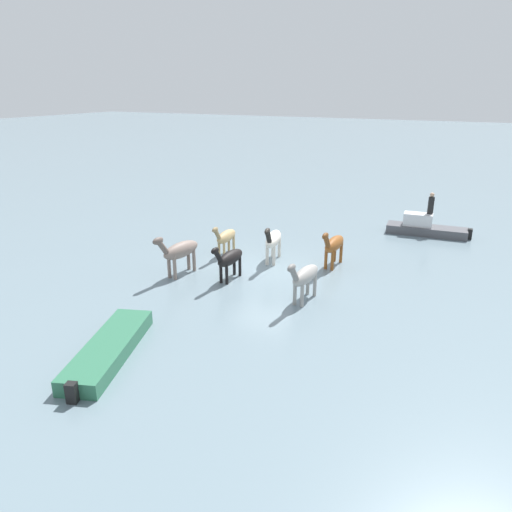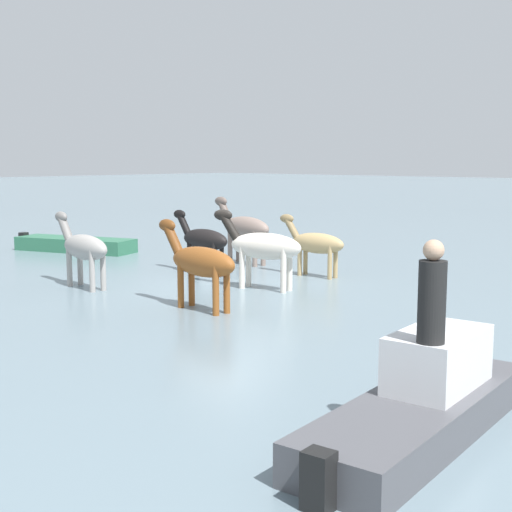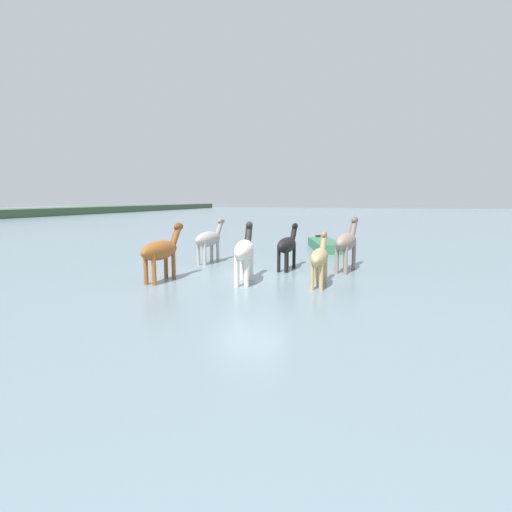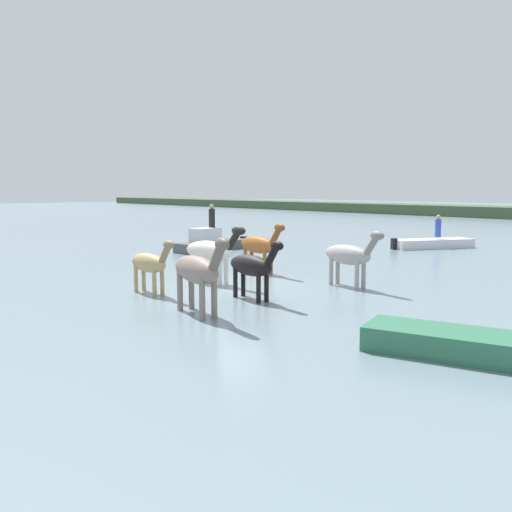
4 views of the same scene
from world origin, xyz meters
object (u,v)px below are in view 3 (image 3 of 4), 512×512
Objects in this scene: horse_dun_straggler at (209,239)px; horse_rear_stallion at (244,250)px; horse_chestnut_trailing at (347,242)px; horse_lead at (287,245)px; horse_gray_outer at (320,257)px; boat_dinghy_port at (324,246)px; horse_dark_mare at (161,250)px.

horse_rear_stallion is at bearing -135.38° from horse_dun_straggler.
horse_chestnut_trailing is (3.36, -2.94, 0.04)m from horse_rear_stallion.
horse_chestnut_trailing is (0.46, -2.22, 0.15)m from horse_lead.
horse_lead is at bearing 30.72° from horse_gray_outer.
horse_gray_outer is 0.47× the size of boat_dinghy_port.
horse_rear_stallion is 0.96× the size of horse_chestnut_trailing.
horse_chestnut_trailing is 0.57× the size of boat_dinghy_port.
boat_dinghy_port is (6.39, -3.96, -0.87)m from horse_dun_straggler.
boat_dinghy_port is at bearing 24.26° from horse_chestnut_trailing.
horse_dark_mare reaches higher than horse_dun_straggler.
horse_dun_straggler is at bearing -50.81° from boat_dinghy_port.
horse_dark_mare is at bearing 91.58° from horse_rear_stallion.
horse_dun_straggler is 0.92× the size of horse_chestnut_trailing.
horse_dun_straggler is (3.28, 5.35, 0.11)m from horse_gray_outer.
horse_dun_straggler is (4.13, 0.16, -0.01)m from horse_dark_mare.
horse_lead is at bearing -94.37° from horse_dun_straggler.
horse_dark_mare is 11.22m from boat_dinghy_port.
horse_dark_mare is at bearing -172.92° from horse_dun_straggler.
horse_gray_outer is 0.89× the size of horse_dun_straggler.
horse_rear_stallion is 0.55× the size of boat_dinghy_port.
horse_lead reaches higher than boat_dinghy_port.
horse_rear_stallion is (-0.21, 2.45, 0.15)m from horse_gray_outer.
boat_dinghy_port is (10.52, -3.80, -0.89)m from horse_dark_mare.
horse_rear_stallion is 4.54m from horse_dun_straggler.
horse_rear_stallion is at bearing -25.13° from boat_dinghy_port.
horse_dun_straggler reaches higher than horse_lead.
horse_rear_stallion reaches higher than horse_dark_mare.
horse_chestnut_trailing reaches higher than horse_rear_stallion.
horse_chestnut_trailing is at bearing -10.78° from horse_gray_outer.
horse_dark_mare is at bearing -38.89° from boat_dinghy_port.
horse_chestnut_trailing is at bearing -52.20° from horse_dark_mare.
horse_lead is (-0.59, -3.62, -0.06)m from horse_dun_straggler.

